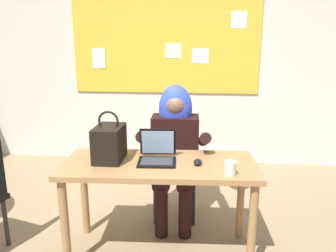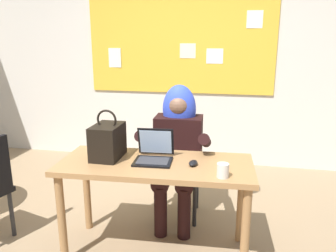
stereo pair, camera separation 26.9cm
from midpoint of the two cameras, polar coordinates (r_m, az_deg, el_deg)
The scene contains 9 objects.
ground_plane at distance 2.84m, azimuth -3.14°, elevation -20.40°, with size 24.00×24.00×0.00m, color #937A5B.
wall_back_bulletin at distance 4.44m, azimuth 3.85°, elevation 11.36°, with size 6.11×2.30×2.74m.
desk_main at distance 2.52m, azimuth 0.96°, elevation -8.49°, with size 1.46×0.68×0.75m.
chair_at_desk at distance 3.17m, azimuth 4.34°, elevation -6.35°, with size 0.44×0.44×0.89m.
person_costumed at distance 2.97m, azimuth 4.25°, elevation -3.07°, with size 0.61×0.62×1.24m.
laptop at distance 2.51m, azimuth 0.66°, elevation -4.78°, with size 0.30×0.30×0.23m.
computer_mouse at distance 2.44m, azimuth 7.50°, elevation -6.36°, with size 0.06×0.10×0.03m, color black.
handbag at distance 2.55m, azimuth -7.33°, elevation -2.60°, with size 0.20×0.30×0.38m.
coffee_mug at distance 2.26m, azimuth 12.76°, elevation -7.49°, with size 0.08×0.08×0.10m, color silver.
Camera 2 is at (0.75, -2.23, 1.63)m, focal length 35.69 mm.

